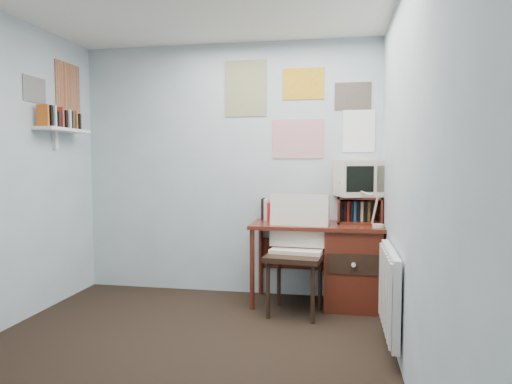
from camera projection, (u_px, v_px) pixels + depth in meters
ground at (165, 367)px, 2.96m from camera, size 3.50×3.50×0.00m
back_wall at (228, 169)px, 4.59m from camera, size 3.00×0.02×2.50m
right_wall at (411, 177)px, 2.61m from camera, size 0.02×3.50×2.50m
desk at (346, 263)px, 4.18m from camera, size 1.20×0.55×0.76m
desk_chair at (295, 257)px, 3.95m from camera, size 0.58×0.56×1.01m
desk_lamp at (379, 206)px, 3.96m from camera, size 0.29×0.26×0.37m
tv_riser at (359, 210)px, 4.23m from camera, size 0.40×0.30×0.25m
crt_tv at (358, 177)px, 4.23m from camera, size 0.47×0.45×0.36m
book_row at (293, 209)px, 4.41m from camera, size 0.60×0.14×0.22m
radiator at (390, 291)px, 3.21m from camera, size 0.09×0.80×0.60m
wall_shelf at (63, 130)px, 4.18m from camera, size 0.20×0.62×0.24m
posters_back at (298, 108)px, 4.42m from camera, size 1.20×0.01×0.90m
posters_left at (52, 88)px, 4.17m from camera, size 0.01×0.70×0.60m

